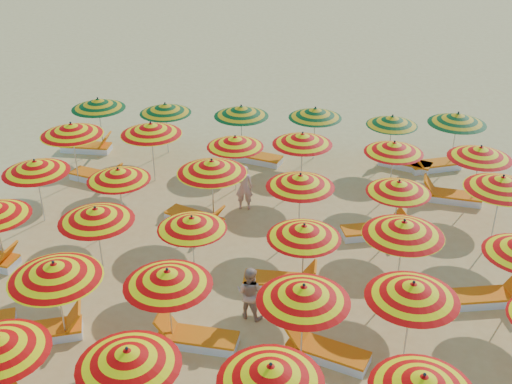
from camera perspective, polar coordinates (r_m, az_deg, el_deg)
ground at (r=16.79m, az=-0.21°, el=-5.62°), size 120.00×120.00×0.00m
umbrella_2 at (r=11.45m, az=-11.33°, el=-14.23°), size 2.39×2.39×1.94m
umbrella_3 at (r=10.98m, az=1.31°, el=-15.81°), size 2.26×2.26×1.93m
umbrella_4 at (r=11.21m, az=14.65°, el=-16.15°), size 2.31×2.31×1.89m
umbrella_7 at (r=13.68m, az=-17.47°, el=-6.70°), size 2.35×2.35×2.05m
umbrella_8 at (r=13.15m, az=-7.87°, el=-7.55°), size 2.05×2.05×1.94m
umbrella_9 at (r=12.60m, az=4.25°, el=-8.98°), size 2.00×2.00×1.98m
umbrella_10 at (r=12.99m, az=13.76°, el=-8.52°), size 2.42×2.42×1.98m
umbrella_13 at (r=15.66m, az=-14.06°, el=-1.95°), size 2.40×2.40×1.93m
umbrella_14 at (r=15.21m, az=-5.72°, el=-2.75°), size 2.01×2.01×1.77m
umbrella_15 at (r=14.74m, az=4.29°, el=-3.52°), size 2.20×2.20×1.83m
umbrella_16 at (r=14.92m, az=13.00°, el=-3.14°), size 2.39×2.39×2.00m
umbrella_18 at (r=18.49m, az=-19.03°, el=2.16°), size 2.04×2.04×1.94m
umbrella_19 at (r=17.66m, az=-12.14°, el=1.54°), size 2.20×2.20×1.83m
umbrella_20 at (r=17.32m, az=-3.95°, el=2.27°), size 2.18×2.18×2.04m
umbrella_21 at (r=16.78m, az=3.97°, el=1.01°), size 1.99×1.99×1.93m
umbrella_22 at (r=17.09m, az=12.58°, el=0.47°), size 1.80×1.80×1.80m
umbrella_23 at (r=17.59m, az=21.05°, el=0.76°), size 1.93×1.93×2.04m
umbrella_24 at (r=20.45m, az=-16.10°, el=5.39°), size 2.05×2.05×2.05m
umbrella_25 at (r=20.02m, az=-9.33°, el=5.58°), size 2.19×2.19×2.02m
umbrella_26 at (r=19.27m, az=-1.87°, el=4.49°), size 2.24×2.24×1.83m
umbrella_27 at (r=19.30m, az=4.16°, el=4.74°), size 1.91×1.91×1.93m
umbrella_28 at (r=19.26m, az=12.17°, el=3.90°), size 2.30×2.30×1.86m
umbrella_29 at (r=19.41m, az=19.32°, el=3.34°), size 1.90×1.90×1.94m
umbrella_30 at (r=22.66m, az=-13.86°, el=7.64°), size 2.07×2.07×1.95m
umbrella_31 at (r=22.02m, az=-8.07°, el=7.37°), size 1.85×1.85×1.86m
umbrella_32 at (r=21.38m, az=-1.32°, el=7.20°), size 2.05×2.05×1.94m
umbrella_33 at (r=21.44m, az=5.29°, el=7.02°), size 2.34×2.34×1.88m
umbrella_34 at (r=21.42m, az=12.02°, el=6.23°), size 1.89×1.89×1.78m
umbrella_35 at (r=21.64m, az=17.49°, el=6.26°), size 2.30×2.30×1.98m
lounger_5 at (r=14.86m, az=-18.32°, el=-11.70°), size 1.83×1.13×0.69m
lounger_6 at (r=14.04m, az=-5.38°, el=-12.82°), size 1.77×0.71×0.69m
lounger_7 at (r=13.75m, az=6.22°, el=-13.91°), size 1.83×1.12×0.69m
lounger_9 at (r=15.58m, az=2.25°, el=-7.97°), size 1.73×0.59×0.69m
lounger_10 at (r=16.02m, az=19.90°, el=-8.76°), size 1.82×0.96×0.69m
lounger_11 at (r=18.15m, az=-5.37°, el=-2.38°), size 1.82×1.22×0.69m
lounger_12 at (r=17.82m, az=10.48°, el=-3.40°), size 1.83×1.04×0.69m
lounger_13 at (r=20.99m, az=-13.89°, el=1.31°), size 1.83×1.05×0.69m
lounger_14 at (r=20.11m, az=16.89°, el=-0.35°), size 1.80×0.83×0.69m
lounger_15 at (r=23.25m, az=-14.74°, el=3.89°), size 1.73×0.59×0.69m
lounger_16 at (r=21.72m, az=-0.04°, el=3.11°), size 1.83×1.06×0.69m
lounger_17 at (r=21.86m, az=13.00°, el=2.52°), size 1.82×1.19×0.69m
lounger_18 at (r=21.94m, az=15.46°, el=2.31°), size 1.82×1.17×0.69m
beachgoer_b at (r=14.40m, az=-0.57°, el=-8.94°), size 0.74×0.65×1.29m
beachgoer_a at (r=18.56m, az=-1.07°, el=0.41°), size 0.53×0.37×1.40m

